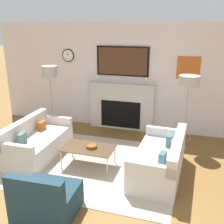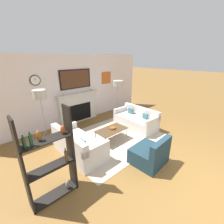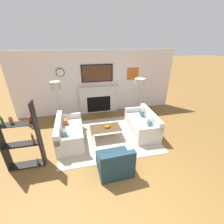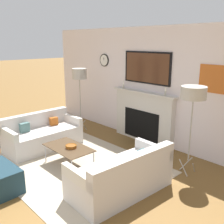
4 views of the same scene
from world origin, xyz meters
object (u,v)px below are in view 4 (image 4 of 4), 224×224
decorative_bowl (71,146)px  couch_left (42,136)px  couch_right (122,177)px  coffee_table (68,148)px  floor_lamp_right (194,94)px  floor_lamp_left (79,75)px

decorative_bowl → couch_left: bearing=177.0°
couch_left → couch_right: couch_left is taller
coffee_table → couch_left: bearing=175.9°
couch_left → floor_lamp_right: floor_lamp_right is taller
couch_left → floor_lamp_left: 1.88m
floor_lamp_left → decorative_bowl: bearing=-41.4°
decorative_bowl → floor_lamp_right: floor_lamp_right is taller
coffee_table → couch_right: bearing=3.5°
couch_left → coffee_table: bearing=-4.1°
couch_right → decorative_bowl: bearing=-177.1°
decorative_bowl → floor_lamp_right: (1.68, 1.43, 1.07)m
floor_lamp_left → couch_left: bearing=-75.0°
floor_lamp_left → floor_lamp_right: floor_lamp_left is taller
couch_left → couch_right: (2.57, -0.00, -0.00)m
couch_right → decorative_bowl: couch_right is taller
floor_lamp_right → floor_lamp_left: bearing=180.0°
couch_left → couch_right: size_ratio=0.99×
floor_lamp_left → floor_lamp_right: 3.30m
floor_lamp_left → couch_right: bearing=-24.9°
couch_right → floor_lamp_left: floor_lamp_left is taller
decorative_bowl → floor_lamp_left: size_ratio=0.13×
couch_left → floor_lamp_left: bearing=105.0°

